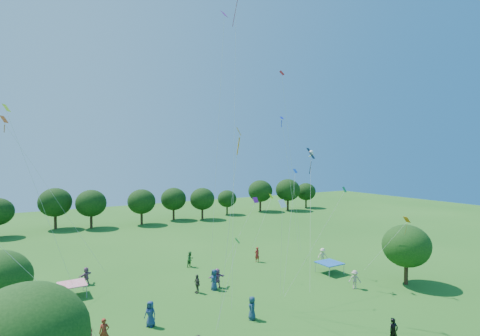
# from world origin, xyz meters

# --- Properties ---
(near_tree_east) EXTENTS (4.32, 4.32, 5.52)m
(near_tree_east) POSITION_xyz_m (16.68, 11.94, 3.57)
(near_tree_east) COLOR #422B19
(near_tree_east) RESTS_ON ground
(treeline) EXTENTS (88.01, 8.77, 6.77)m
(treeline) POSITION_xyz_m (-1.73, 55.43, 4.09)
(treeline) COLOR #422B19
(treeline) RESTS_ON ground
(tent_red_stripe) EXTENTS (2.20, 2.20, 1.10)m
(tent_red_stripe) POSITION_xyz_m (-10.22, 24.58, 1.04)
(tent_red_stripe) COLOR red
(tent_red_stripe) RESTS_ON ground
(tent_blue) EXTENTS (2.20, 2.20, 1.10)m
(tent_blue) POSITION_xyz_m (12.91, 17.94, 1.04)
(tent_blue) COLOR #1A56AD
(tent_blue) RESTS_ON ground
(man_in_black) EXTENTS (0.71, 0.54, 1.70)m
(man_in_black) POSITION_xyz_m (6.09, 5.36, 0.85)
(man_in_black) COLOR black
(man_in_black) RESTS_ON ground
(crowd_person_0) EXTENTS (0.93, 0.97, 1.78)m
(crowd_person_0) POSITION_xyz_m (-6.25, 15.73, 0.89)
(crowd_person_0) COLOR navy
(crowd_person_0) RESTS_ON ground
(crowd_person_1) EXTENTS (0.72, 0.55, 1.72)m
(crowd_person_1) POSITION_xyz_m (-9.55, 14.61, 0.86)
(crowd_person_1) COLOR maroon
(crowd_person_1) RESTS_ON ground
(crowd_person_2) EXTENTS (0.92, 0.71, 1.65)m
(crowd_person_2) POSITION_xyz_m (1.68, 27.13, 0.83)
(crowd_person_2) COLOR #285926
(crowd_person_2) RESTS_ON ground
(crowd_person_3) EXTENTS (1.22, 0.99, 1.71)m
(crowd_person_3) POSITION_xyz_m (14.68, 20.79, 0.85)
(crowd_person_3) COLOR beige
(crowd_person_3) RESTS_ON ground
(crowd_person_4) EXTENTS (0.46, 0.96, 1.62)m
(crowd_person_4) POSITION_xyz_m (-0.82, 19.87, 0.81)
(crowd_person_4) COLOR #454037
(crowd_person_4) RESTS_ON ground
(crowd_person_5) EXTENTS (1.64, 0.64, 1.73)m
(crowd_person_5) POSITION_xyz_m (1.30, 20.16, 0.86)
(crowd_person_5) COLOR #955787
(crowd_person_5) RESTS_ON ground
(crowd_person_6) EXTENTS (0.54, 0.93, 1.82)m
(crowd_person_6) POSITION_xyz_m (0.78, 19.77, 0.91)
(crowd_person_6) COLOR navy
(crowd_person_6) RESTS_ON ground
(crowd_person_7) EXTENTS (0.68, 0.68, 1.57)m
(crowd_person_7) POSITION_xyz_m (-10.34, 15.52, 0.78)
(crowd_person_7) COLOR maroon
(crowd_person_7) RESTS_ON ground
(crowd_person_8) EXTENTS (0.87, 0.75, 1.56)m
(crowd_person_8) POSITION_xyz_m (-11.09, 19.89, 0.78)
(crowd_person_8) COLOR #2A623B
(crowd_person_8) RESTS_ON ground
(crowd_person_9) EXTENTS (1.12, 1.07, 1.64)m
(crowd_person_9) POSITION_xyz_m (11.72, 13.56, 0.82)
(crowd_person_9) COLOR #A59684
(crowd_person_9) RESTS_ON ground
(crowd_person_11) EXTENTS (1.50, 1.33, 1.59)m
(crowd_person_11) POSITION_xyz_m (-8.72, 27.12, 0.80)
(crowd_person_11) COLOR #90547C
(crowd_person_11) RESTS_ON ground
(crowd_person_12) EXTENTS (0.83, 0.94, 1.68)m
(crowd_person_12) POSITION_xyz_m (0.42, 13.01, 0.84)
(crowd_person_12) COLOR #1A314B
(crowd_person_12) RESTS_ON ground
(crowd_person_13) EXTENTS (0.66, 0.46, 1.67)m
(crowd_person_13) POSITION_xyz_m (8.83, 25.04, 0.83)
(crowd_person_13) COLOR maroon
(crowd_person_13) RESTS_ON ground
(pirate_kite) EXTENTS (4.85, 5.32, 11.31)m
(pirate_kite) POSITION_xyz_m (9.40, 16.85, 11.92)
(pirate_kite) COLOR black
(red_high_kite) EXTENTS (3.34, 5.05, 24.98)m
(red_high_kite) POSITION_xyz_m (1.08, 16.49, 21.02)
(red_high_kite) COLOR red
(small_kite_0) EXTENTS (4.49, 2.24, 18.88)m
(small_kite_0) POSITION_xyz_m (9.44, 20.48, 15.16)
(small_kite_0) COLOR red
(small_kite_1) EXTENTS (1.72, 3.61, 5.31)m
(small_kite_1) POSITION_xyz_m (14.72, 11.00, 5.75)
(small_kite_1) COLOR #CF570A
(small_kite_2) EXTENTS (3.36, 1.01, 6.02)m
(small_kite_2) POSITION_xyz_m (11.28, 26.20, 6.35)
(small_kite_2) COLOR #C9EE15
(small_kite_3) EXTENTS (2.18, 0.96, 5.29)m
(small_kite_3) POSITION_xyz_m (-2.22, 11.03, 5.55)
(small_kite_3) COLOR #177B16
(small_kite_4) EXTENTS (2.48, 0.43, 14.66)m
(small_kite_4) POSITION_xyz_m (10.41, 21.74, 11.60)
(small_kite_4) COLOR #1727E6
(small_kite_5) EXTENTS (2.73, 1.98, 6.57)m
(small_kite_5) POSITION_xyz_m (5.42, 20.81, 6.80)
(small_kite_5) COLOR #A31B95
(small_kite_6) EXTENTS (1.53, 2.03, 7.56)m
(small_kite_6) POSITION_xyz_m (1.83, 11.32, 7.67)
(small_kite_6) COLOR white
(small_kite_7) EXTENTS (5.30, 0.57, 6.88)m
(small_kite_7) POSITION_xyz_m (-13.96, 12.10, 6.48)
(small_kite_7) COLOR #0E8ED8
(small_kite_8) EXTENTS (7.93, 2.97, 14.00)m
(small_kite_8) POSITION_xyz_m (-13.70, 27.76, 12.73)
(small_kite_8) COLOR #E8500D
(small_kite_9) EXTENTS (0.46, 2.79, 12.17)m
(small_kite_9) POSITION_xyz_m (-3.60, 8.60, 10.81)
(small_kite_9) COLOR orange
(small_kite_10) EXTENTS (4.54, 0.70, 14.13)m
(small_kite_10) POSITION_xyz_m (-13.74, 20.76, 12.36)
(small_kite_10) COLOR #CBF916
(small_kite_11) EXTENTS (3.20, 3.30, 8.39)m
(small_kite_11) POSITION_xyz_m (5.29, 10.13, 7.64)
(small_kite_11) COLOR #18893A
(small_kite_12) EXTENTS (2.89, 2.04, 9.49)m
(small_kite_12) POSITION_xyz_m (5.24, 14.40, 8.26)
(small_kite_12) COLOR blue
(small_kite_13) EXTENTS (0.71, 3.22, 21.91)m
(small_kite_13) POSITION_xyz_m (0.13, 17.28, 17.51)
(small_kite_13) COLOR purple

